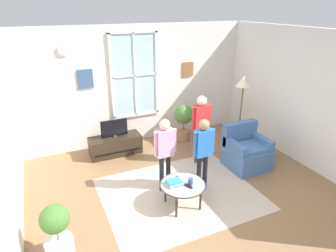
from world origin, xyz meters
TOP-DOWN VIEW (x-y plane):
  - ground_plane at (0.00, 0.00)m, footprint 5.84×5.92m
  - back_wall at (-0.01, 2.72)m, footprint 5.24×0.17m
  - side_wall_right at (2.68, 0.00)m, footprint 0.12×5.32m
  - area_rug at (-0.14, 0.24)m, footprint 2.61×2.14m
  - tv_stand at (-0.76, 2.15)m, footprint 1.11×0.46m
  - television at (-0.76, 2.15)m, footprint 0.57×0.08m
  - armchair at (1.49, 0.55)m, footprint 0.76×0.74m
  - coffee_table at (-0.24, -0.07)m, footprint 0.74×0.74m
  - book_stack at (-0.37, -0.02)m, footprint 0.24×0.20m
  - cup at (-0.13, -0.12)m, footprint 0.08×0.08m
  - remote_near_books at (-0.26, 0.10)m, footprint 0.11×0.14m
  - remote_near_cup at (-0.19, -0.17)m, footprint 0.09×0.14m
  - person_blue_shirt at (0.28, 0.22)m, footprint 0.40×0.18m
  - person_red_shirt at (0.74, 1.08)m, footprint 0.43×0.20m
  - person_pink_shirt at (-0.31, 0.48)m, footprint 0.40×0.18m
  - potted_plant_by_window at (0.93, 2.18)m, footprint 0.45×0.45m
  - potted_plant_corner at (-2.17, -0.35)m, footprint 0.37×0.37m
  - floor_lamp at (1.71, 1.11)m, footprint 0.32×0.32m

SIDE VIEW (x-z plane):
  - ground_plane at x=0.00m, z-range -0.02..0.00m
  - area_rug at x=-0.14m, z-range 0.00..0.01m
  - tv_stand at x=-0.76m, z-range 0.00..0.41m
  - armchair at x=1.49m, z-range -0.11..0.76m
  - coffee_table at x=-0.24m, z-range 0.18..0.59m
  - potted_plant_corner at x=-2.17m, z-range 0.02..0.81m
  - remote_near_books at x=-0.26m, z-range 0.41..0.43m
  - remote_near_cup at x=-0.19m, z-range 0.41..0.43m
  - book_stack at x=-0.37m, z-range 0.41..0.48m
  - cup at x=-0.13m, z-range 0.41..0.52m
  - potted_plant_by_window at x=0.93m, z-range 0.10..0.98m
  - television at x=-0.76m, z-range 0.42..0.81m
  - person_blue_shirt at x=0.28m, z-range 0.17..1.50m
  - person_pink_shirt at x=-0.31m, z-range 0.17..1.50m
  - person_red_shirt at x=0.74m, z-range 0.18..1.62m
  - side_wall_right at x=2.68m, z-range 0.00..2.67m
  - back_wall at x=-0.01m, z-range 0.01..2.68m
  - floor_lamp at x=1.71m, z-range 0.58..2.31m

